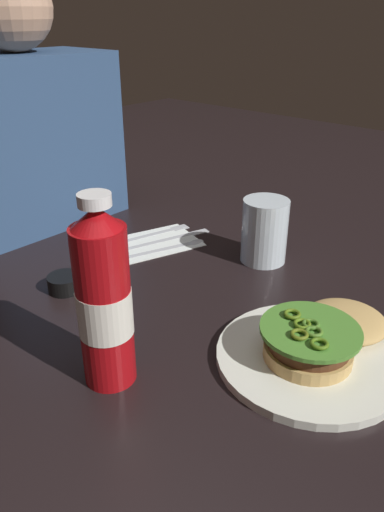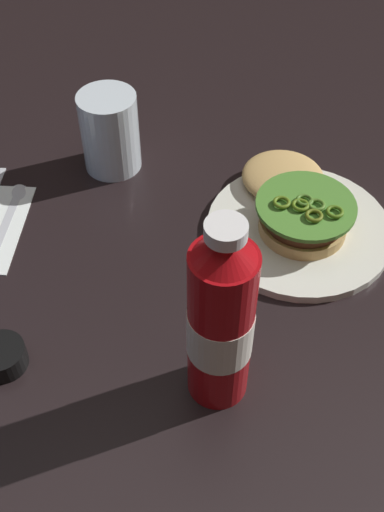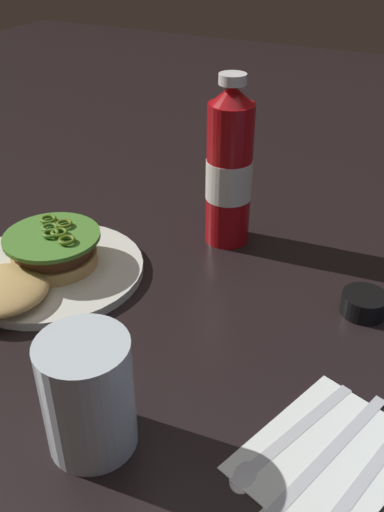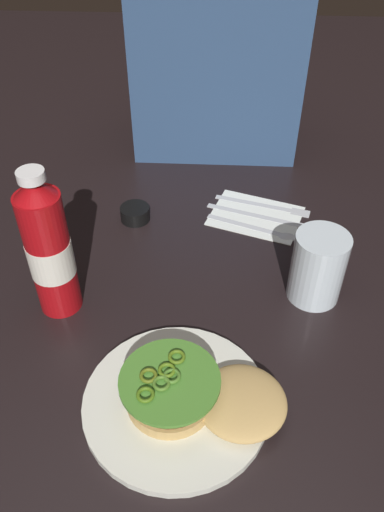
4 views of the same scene
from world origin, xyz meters
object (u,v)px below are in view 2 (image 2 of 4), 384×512
object	(u,v)px
dinner_plate	(299,228)
burger_sandwich	(296,201)
spoon_utensil	(10,211)
condiment_cup	(2,357)
ketchup_bottle	(221,323)
water_glass	(110,132)

from	to	relation	value
dinner_plate	burger_sandwich	xyz separation A→B (m)	(0.03, -0.00, 0.03)
dinner_plate	spoon_utensil	xyz separation A→B (m)	(0.14, 0.38, -0.00)
dinner_plate	condiment_cup	bearing A→B (deg)	105.25
dinner_plate	ketchup_bottle	world-z (taller)	ketchup_bottle
burger_sandwich	spoon_utensil	xyz separation A→B (m)	(0.11, 0.38, -0.03)
spoon_utensil	water_glass	bearing A→B (deg)	-66.53
condiment_cup	ketchup_bottle	bearing A→B (deg)	-111.21
water_glass	condiment_cup	distance (m)	0.37
burger_sandwich	water_glass	xyz separation A→B (m)	(0.18, 0.22, 0.03)
water_glass	condiment_cup	xyz separation A→B (m)	(-0.31, 0.18, -0.05)
ketchup_bottle	condiment_cup	xyz separation A→B (m)	(0.09, 0.23, -0.10)
spoon_utensil	ketchup_bottle	bearing A→B (deg)	-148.81
water_glass	spoon_utensil	xyz separation A→B (m)	(-0.07, 0.16, -0.05)
condiment_cup	spoon_utensil	distance (m)	0.25
dinner_plate	ketchup_bottle	size ratio (longest dim) A/B	1.00
water_glass	burger_sandwich	bearing A→B (deg)	-129.16
condiment_cup	spoon_utensil	bearing A→B (deg)	-5.61
burger_sandwich	ketchup_bottle	distance (m)	0.30
dinner_plate	ketchup_bottle	distance (m)	0.28
burger_sandwich	condiment_cup	world-z (taller)	burger_sandwich
burger_sandwich	spoon_utensil	bearing A→B (deg)	73.81
spoon_utensil	burger_sandwich	bearing A→B (deg)	-106.19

